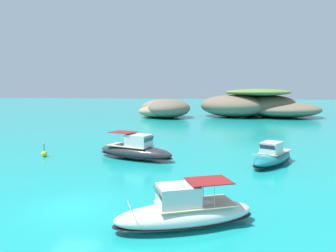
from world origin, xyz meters
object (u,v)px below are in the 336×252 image
at_px(islet_large, 260,105).
at_px(motorboat_white, 185,212).
at_px(motorboat_charcoal, 135,151).
at_px(channel_buoy, 44,153).
at_px(islet_small, 163,109).
at_px(motorboat_teal, 272,157).

xyz_separation_m(islet_large, motorboat_white, (-9.35, -64.11, -1.97)).
relative_size(motorboat_charcoal, channel_buoy, 5.58).
relative_size(islet_large, motorboat_charcoal, 3.78).
bearing_deg(islet_small, motorboat_white, -76.86).
xyz_separation_m(motorboat_teal, motorboat_white, (-5.77, -13.69, 0.01)).
relative_size(islet_large, islet_small, 1.58).
bearing_deg(motorboat_teal, channel_buoy, -177.12).
bearing_deg(motorboat_white, islet_small, 103.14).
distance_m(motorboat_white, channel_buoy, 20.04).
relative_size(motorboat_teal, motorboat_charcoal, 0.85).
xyz_separation_m(islet_large, motorboat_teal, (-3.58, -50.42, -1.99)).
bearing_deg(motorboat_teal, islet_small, 113.30).
height_order(islet_large, islet_small, islet_large).
relative_size(motorboat_charcoal, motorboat_white, 1.16).
bearing_deg(motorboat_charcoal, channel_buoy, -174.56).
height_order(islet_small, motorboat_teal, islet_small).
bearing_deg(islet_large, motorboat_charcoal, -107.48).
bearing_deg(motorboat_charcoal, islet_small, 98.97).
height_order(motorboat_teal, motorboat_white, motorboat_white).
bearing_deg(motorboat_white, motorboat_charcoal, 116.09).
bearing_deg(channel_buoy, motorboat_white, -39.02).
relative_size(islet_large, motorboat_teal, 4.44).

